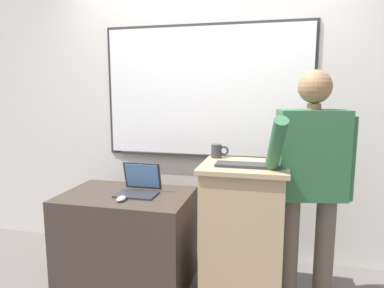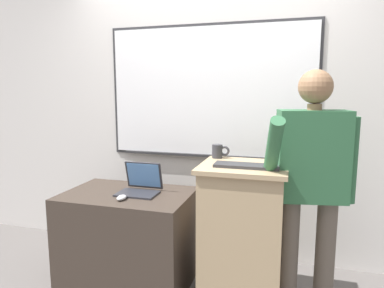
{
  "view_description": "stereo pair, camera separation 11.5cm",
  "coord_description": "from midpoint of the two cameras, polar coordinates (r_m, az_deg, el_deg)",
  "views": [
    {
      "loc": [
        0.58,
        -1.9,
        1.5
      ],
      "look_at": [
        0.03,
        0.44,
        1.13
      ],
      "focal_mm": 32.0,
      "sensor_mm": 36.0,
      "label": 1
    },
    {
      "loc": [
        0.7,
        -1.87,
        1.5
      ],
      "look_at": [
        0.03,
        0.44,
        1.13
      ],
      "focal_mm": 32.0,
      "sensor_mm": 36.0,
      "label": 2
    }
  ],
  "objects": [
    {
      "name": "laptop",
      "position": [
        2.67,
        -7.31,
        -6.63
      ],
      "size": [
        0.3,
        0.26,
        0.23
      ],
      "color": "#28282D",
      "rests_on": "side_desk"
    },
    {
      "name": "wireless_keyboard",
      "position": [
        2.28,
        10.52,
        -3.59
      ],
      "size": [
        0.42,
        0.14,
        0.02
      ],
      "color": "#2D2D30",
      "rests_on": "lectern_podium"
    },
    {
      "name": "back_wall",
      "position": [
        3.11,
        4.32,
        7.48
      ],
      "size": [
        6.4,
        0.17,
        2.86
      ],
      "color": "silver",
      "rests_on": "ground_plane"
    },
    {
      "name": "coffee_mug",
      "position": [
        2.56,
        5.67,
        -1.2
      ],
      "size": [
        0.13,
        0.08,
        0.1
      ],
      "color": "#333338",
      "rests_on": "lectern_podium"
    },
    {
      "name": "person_presenter",
      "position": [
        2.4,
        20.51,
        -5.06
      ],
      "size": [
        0.6,
        0.58,
        1.64
      ],
      "rotation": [
        0.0,
        0.0,
        0.19
      ],
      "color": "brown",
      "rests_on": "ground_plane"
    },
    {
      "name": "side_desk",
      "position": [
        2.81,
        -9.31,
        -15.21
      ],
      "size": [
        0.97,
        0.65,
        0.73
      ],
      "color": "#382D26",
      "rests_on": "ground_plane"
    },
    {
      "name": "lectern_podium",
      "position": [
        2.5,
        9.69,
        -14.77
      ],
      "size": [
        0.59,
        0.52,
        1.01
      ],
      "color": "tan",
      "rests_on": "ground_plane"
    },
    {
      "name": "computer_mouse_by_laptop",
      "position": [
        2.52,
        -10.37,
        -8.8
      ],
      "size": [
        0.06,
        0.1,
        0.03
      ],
      "color": "#BCBCC1",
      "rests_on": "side_desk"
    }
  ]
}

